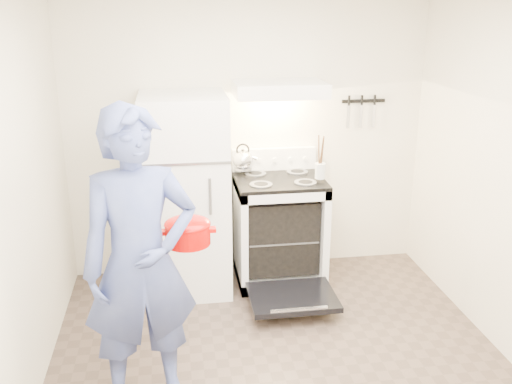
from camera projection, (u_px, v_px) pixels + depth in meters
floor at (286, 380)px, 3.81m from camera, size 3.60×3.60×0.00m
back_wall at (248, 137)px, 5.09m from camera, size 3.20×0.02×2.50m
refrigerator at (186, 195)px, 4.81m from camera, size 0.70×0.70×1.70m
stove_body at (279, 231)px, 5.07m from camera, size 0.76×0.65×0.92m
cooktop at (280, 180)px, 4.92m from camera, size 0.76×0.65×0.03m
backsplash at (274, 159)px, 5.15m from camera, size 0.76×0.07×0.20m
oven_door at (292, 297)px, 4.62m from camera, size 0.70×0.54×0.04m
oven_rack at (279, 233)px, 5.08m from camera, size 0.60×0.52×0.01m
range_hood at (279, 89)px, 4.75m from camera, size 0.76×0.50×0.12m
knife_strip at (363, 101)px, 5.13m from camera, size 0.40×0.02×0.03m
pizza_stone at (275, 232)px, 5.07m from camera, size 0.35×0.35×0.02m
tea_kettle at (243, 158)px, 5.04m from camera, size 0.22×0.18×0.27m
utensil_jar at (320, 171)px, 4.80m from camera, size 0.10×0.10×0.13m
person at (140, 264)px, 3.34m from camera, size 0.77×0.59×1.89m
dutch_oven at (188, 234)px, 3.57m from camera, size 0.35×0.28×0.23m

